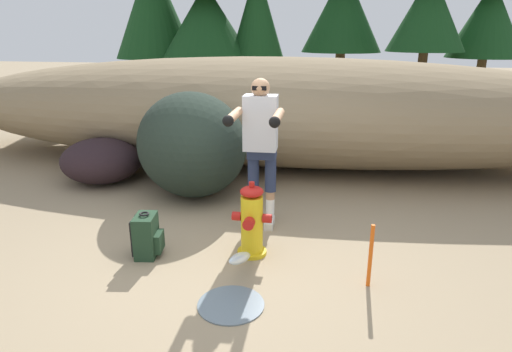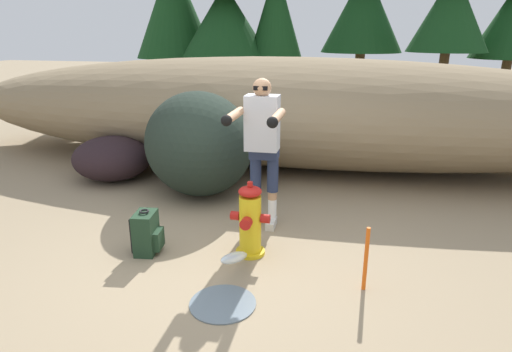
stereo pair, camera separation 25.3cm
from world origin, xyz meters
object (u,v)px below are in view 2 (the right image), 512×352
utility_worker (263,137)px  boulder_mid (112,158)px  spare_backpack (147,233)px  survey_stake (366,259)px  fire_hydrant (250,222)px  boulder_large (199,143)px

utility_worker → boulder_mid: 3.04m
spare_backpack → boulder_mid: size_ratio=0.38×
utility_worker → survey_stake: (1.17, -1.03, -0.80)m
fire_hydrant → utility_worker: 0.98m
spare_backpack → fire_hydrant: bearing=3.1°
utility_worker → survey_stake: utility_worker is taller
fire_hydrant → boulder_large: size_ratio=0.45×
utility_worker → boulder_large: size_ratio=0.98×
survey_stake → spare_backpack: bearing=175.7°
utility_worker → spare_backpack: 1.60m
fire_hydrant → boulder_mid: 3.28m
spare_backpack → boulder_mid: bearing=119.4°
survey_stake → boulder_large: bearing=139.1°
spare_backpack → boulder_mid: (-1.66, 2.08, 0.12)m
spare_backpack → boulder_mid: boulder_mid is taller
spare_backpack → survey_stake: (2.19, -0.17, 0.08)m
boulder_large → survey_stake: bearing=-40.9°
fire_hydrant → boulder_mid: bearing=145.5°
utility_worker → boulder_mid: utility_worker is taller
fire_hydrant → boulder_large: boulder_large is taller
fire_hydrant → spare_backpack: bearing=-167.8°
utility_worker → boulder_large: 1.55m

